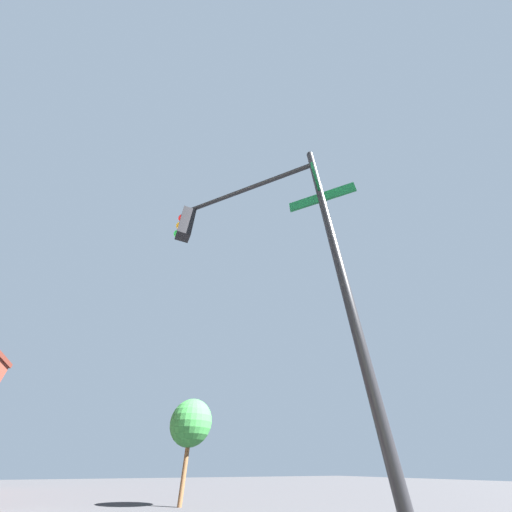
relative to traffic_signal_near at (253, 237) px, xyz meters
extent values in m
cylinder|color=black|center=(-0.94, -0.82, -1.35)|extent=(0.12, 0.12, 6.44)
cylinder|color=black|center=(0.14, 0.12, 1.47)|extent=(2.21, 1.96, 0.09)
cube|color=black|center=(1.21, 1.07, 1.02)|extent=(0.28, 0.28, 0.80)
sphere|color=red|center=(1.33, 1.17, 1.27)|extent=(0.18, 0.18, 0.18)
sphere|color=orange|center=(1.33, 1.17, 1.02)|extent=(0.18, 0.18, 0.18)
sphere|color=green|center=(1.33, 1.17, 0.77)|extent=(0.18, 0.18, 0.18)
cube|color=#0F5128|center=(-0.94, -0.82, 0.43)|extent=(0.85, 0.76, 0.20)
cube|color=#0F5128|center=(-0.94, -0.82, 0.65)|extent=(0.69, 0.78, 0.20)
cylinder|color=#4C331E|center=(14.82, -2.77, -3.20)|extent=(0.24, 0.24, 2.73)
sphere|color=#235B28|center=(14.82, -2.77, -0.99)|extent=(2.41, 2.41, 2.41)
camera|label=1|loc=(-2.86, 1.29, -3.06)|focal=17.78mm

